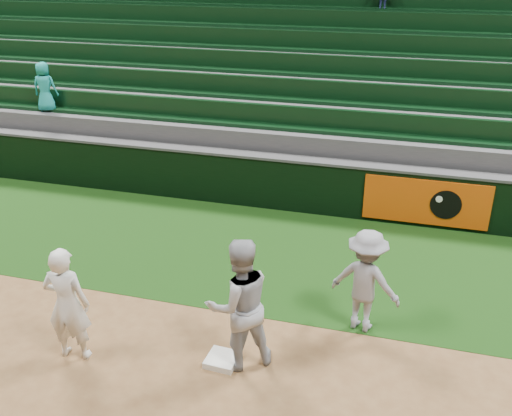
{
  "coord_description": "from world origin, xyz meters",
  "views": [
    {
      "loc": [
        2.48,
        -6.53,
        5.53
      ],
      "look_at": [
        0.02,
        2.3,
        1.3
      ],
      "focal_mm": 40.0,
      "sensor_mm": 36.0,
      "label": 1
    }
  ],
  "objects_px": {
    "first_base": "(222,360)",
    "base_coach": "(365,281)",
    "first_baseman": "(67,304)",
    "baserunner": "(239,304)"
  },
  "relations": [
    {
      "from": "first_base",
      "to": "baserunner",
      "type": "bearing_deg",
      "value": 21.87
    },
    {
      "from": "first_baseman",
      "to": "first_base",
      "type": "bearing_deg",
      "value": -175.99
    },
    {
      "from": "first_base",
      "to": "first_baseman",
      "type": "bearing_deg",
      "value": -168.91
    },
    {
      "from": "first_base",
      "to": "baserunner",
      "type": "xyz_separation_m",
      "value": [
        0.24,
        0.1,
        0.95
      ]
    },
    {
      "from": "first_base",
      "to": "base_coach",
      "type": "bearing_deg",
      "value": 37.05
    },
    {
      "from": "first_baseman",
      "to": "base_coach",
      "type": "relative_size",
      "value": 1.06
    },
    {
      "from": "first_base",
      "to": "base_coach",
      "type": "distance_m",
      "value": 2.47
    },
    {
      "from": "base_coach",
      "to": "first_baseman",
      "type": "bearing_deg",
      "value": 38.64
    },
    {
      "from": "first_baseman",
      "to": "base_coach",
      "type": "xyz_separation_m",
      "value": [
        4.02,
        1.83,
        -0.04
      ]
    },
    {
      "from": "first_baseman",
      "to": "base_coach",
      "type": "distance_m",
      "value": 4.42
    }
  ]
}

